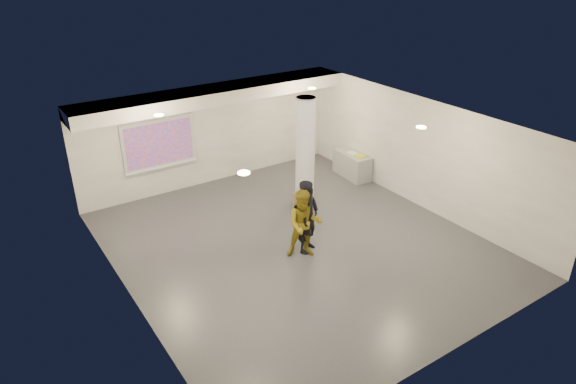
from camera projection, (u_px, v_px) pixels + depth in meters
floor at (297, 244)px, 12.41m from camera, size 8.00×9.00×0.01m
ceiling at (298, 126)px, 11.10m from camera, size 8.00×9.00×0.01m
wall_back at (211, 134)px, 15.11m from camera, size 8.00×0.01×3.00m
wall_front at (455, 287)px, 8.39m from camera, size 8.00×0.01×3.00m
wall_left at (125, 239)px, 9.75m from camera, size 0.01×9.00×3.00m
wall_right at (420, 153)px, 13.76m from camera, size 0.01×9.00×3.00m
soffit_band at (216, 94)px, 14.13m from camera, size 8.00×1.10×0.36m
downlight_nw at (159, 115)px, 11.87m from camera, size 0.22×0.22×0.02m
downlight_ne at (312, 88)px, 14.08m from camera, size 0.22×0.22×0.02m
downlight_sw at (244, 173)px, 8.88m from camera, size 0.22×0.22×0.02m
downlight_se at (421, 127)px, 11.09m from camera, size 0.22×0.22×0.02m
column at (305, 151)px, 13.85m from camera, size 0.52×0.52×3.00m
projection_screen at (159, 144)px, 14.27m from camera, size 2.10×0.13×1.42m
credenza at (352, 165)px, 15.89m from camera, size 0.63×1.34×0.76m
papers_stack at (352, 153)px, 15.72m from camera, size 0.28×0.34×0.02m
postit_pad at (360, 156)px, 15.49m from camera, size 0.28×0.35×0.03m
cardboard_back at (301, 200)px, 13.89m from camera, size 0.55×0.29×0.57m
cardboard_front at (303, 202)px, 13.90m from camera, size 0.50×0.33×0.50m
woman at (308, 216)px, 11.81m from camera, size 0.78×0.69×1.79m
man at (304, 224)px, 11.63m from camera, size 1.01×0.95×1.66m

